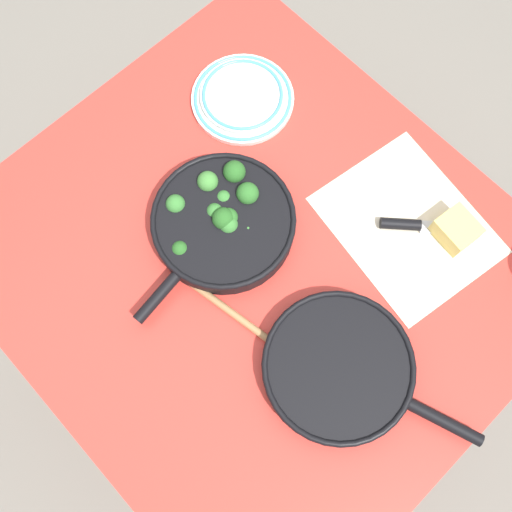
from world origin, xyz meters
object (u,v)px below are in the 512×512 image
(wooden_spoon, at_px, (265,337))
(grater_knife, at_px, (418,226))
(dinner_plate_stack, at_px, (243,97))
(skillet_eggs, at_px, (339,368))
(cheese_block, at_px, (456,230))
(skillet_broccoli, at_px, (224,220))

(wooden_spoon, bearing_deg, grater_knife, 72.54)
(grater_knife, relative_size, dinner_plate_stack, 0.78)
(skillet_eggs, distance_m, dinner_plate_stack, 0.64)
(skillet_eggs, bearing_deg, cheese_block, 75.49)
(skillet_eggs, xyz_separation_m, wooden_spoon, (-0.14, -0.06, -0.02))
(skillet_eggs, height_order, grater_knife, skillet_eggs)
(cheese_block, bearing_deg, skillet_eggs, -85.64)
(skillet_broccoli, distance_m, cheese_block, 0.49)
(wooden_spoon, xyz_separation_m, dinner_plate_stack, (-0.43, 0.34, 0.00))
(skillet_broccoli, xyz_separation_m, dinner_plate_stack, (-0.20, 0.24, -0.02))
(skillet_broccoli, bearing_deg, grater_knife, 128.00)
(skillet_eggs, relative_size, cheese_block, 4.86)
(skillet_eggs, distance_m, wooden_spoon, 0.16)
(skillet_eggs, bearing_deg, grater_knife, 86.28)
(skillet_eggs, xyz_separation_m, cheese_block, (-0.03, 0.38, 0.00))
(dinner_plate_stack, bearing_deg, wooden_spoon, -38.47)
(skillet_eggs, distance_m, cheese_block, 0.38)
(cheese_block, xyz_separation_m, dinner_plate_stack, (-0.55, -0.10, -0.01))
(cheese_block, bearing_deg, dinner_plate_stack, -169.61)
(skillet_broccoli, distance_m, grater_knife, 0.41)
(skillet_broccoli, height_order, dinner_plate_stack, skillet_broccoli)
(skillet_broccoli, relative_size, grater_knife, 2.27)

